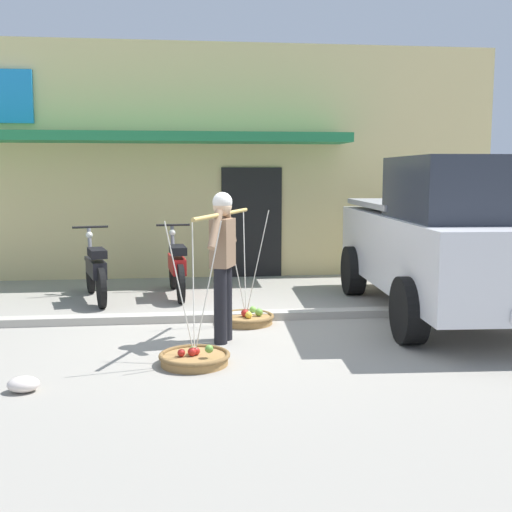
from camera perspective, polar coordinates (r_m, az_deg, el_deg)
name	(u,v)px	position (r m, az deg, el deg)	size (l,w,h in m)	color
ground_plane	(236,333)	(7.63, -1.83, -6.97)	(90.00, 90.00, 0.00)	gray
sidewalk_curb	(231,316)	(8.29, -2.25, -5.43)	(20.00, 0.24, 0.10)	#AEA89C
fruit_vendor	(223,256)	(7.08, -3.01, -0.03)	(0.73, 1.68, 1.70)	black
fruit_basket_left_side	(195,357)	(6.44, -5.55, -9.07)	(0.72, 0.72, 1.45)	#9E7542
fruit_basket_right_side	(246,318)	(8.09, -0.89, -5.59)	(0.72, 0.72, 1.45)	#9E7542
motorcycle_nearest_shop	(96,271)	(9.75, -14.25, -1.30)	(0.65, 1.78, 1.09)	black
motorcycle_second_in_row	(177,267)	(9.89, -7.16, -1.00)	(0.54, 1.82, 1.09)	black
parked_truck	(451,240)	(8.74, 17.19, 1.43)	(2.36, 4.80, 2.10)	silver
storefront_building	(149,164)	(14.02, -9.57, 8.21)	(13.00, 6.00, 4.20)	#DBC684
plastic_litter_bag	(23,384)	(6.00, -20.21, -10.78)	(0.28, 0.22, 0.14)	silver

